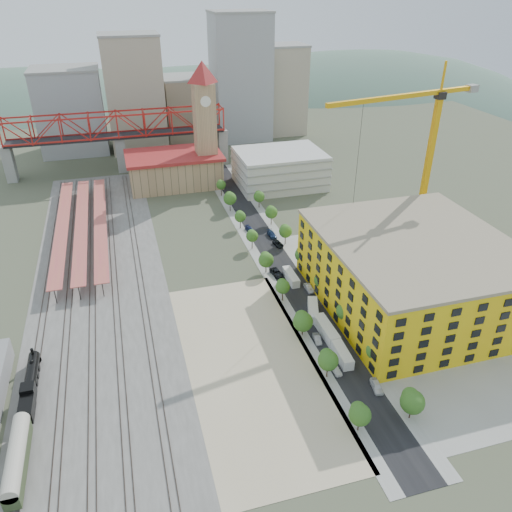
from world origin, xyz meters
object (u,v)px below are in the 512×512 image
object	(u,v)px
site_trailer_b	(326,330)
locomotive	(31,383)
site_trailer_a	(341,353)
car_0	(336,370)
site_trailer_c	(313,310)
construction_building	(413,272)
clock_tower	(204,113)
coach	(17,459)
site_trailer_d	(291,277)
tower_crane	(424,140)

from	to	relation	value
site_trailer_b	locomotive	bearing A→B (deg)	179.58
site_trailer_a	car_0	world-z (taller)	site_trailer_a
site_trailer_c	car_0	xyz separation A→B (m)	(-3.00, -21.24, -0.58)
construction_building	site_trailer_b	size ratio (longest dim) A/B	4.92
clock_tower	construction_building	bearing A→B (deg)	-71.22
clock_tower	site_trailer_b	distance (m)	110.30
coach	site_trailer_d	world-z (taller)	coach
locomotive	tower_crane	size ratio (longest dim) A/B	0.37
tower_crane	site_trailer_b	distance (m)	64.81
construction_building	locomotive	distance (m)	92.56
locomotive	car_0	world-z (taller)	locomotive
site_trailer_c	site_trailer_d	size ratio (longest dim) A/B	1.04
tower_crane	site_trailer_c	world-z (taller)	tower_crane
tower_crane	site_trailer_c	xyz separation A→B (m)	(-42.92, -27.30, -32.83)
construction_building	site_trailer_b	xyz separation A→B (m)	(-26.00, -6.58, -8.00)
car_0	site_trailer_c	bearing A→B (deg)	79.16
coach	tower_crane	world-z (taller)	tower_crane
coach	tower_crane	xyz separation A→B (m)	(108.92, 56.16, 31.23)
construction_building	tower_crane	size ratio (longest dim) A/B	0.92
tower_crane	car_0	xyz separation A→B (m)	(-45.92, -48.54, -33.41)
coach	site_trailer_a	distance (m)	67.05
construction_building	coach	size ratio (longest dim) A/B	2.97
clock_tower	locomotive	bearing A→B (deg)	-118.49
site_trailer_b	site_trailer_a	bearing A→B (deg)	-90.69
construction_building	site_trailer_a	distance (m)	31.14
coach	locomotive	bearing A→B (deg)	90.00
construction_building	site_trailer_c	xyz separation A→B (m)	(-26.00, 2.05, -8.16)
locomotive	site_trailer_d	distance (m)	70.84
site_trailer_c	car_0	world-z (taller)	site_trailer_c
site_trailer_b	coach	bearing A→B (deg)	-163.65
construction_building	site_trailer_a	world-z (taller)	construction_building
site_trailer_a	site_trailer_d	world-z (taller)	site_trailer_a
site_trailer_b	site_trailer_d	size ratio (longest dim) A/B	1.17
locomotive	tower_crane	xyz separation A→B (m)	(108.92, 36.24, 32.17)
clock_tower	car_0	world-z (taller)	clock_tower
site_trailer_d	coach	bearing A→B (deg)	-145.30
tower_crane	site_trailer_b	xyz separation A→B (m)	(-42.92, -35.92, -32.67)
car_0	construction_building	bearing A→B (deg)	30.70
coach	site_trailer_d	xyz separation A→B (m)	(66.00, 45.64, -1.64)
construction_building	site_trailer_c	distance (m)	27.33
clock_tower	coach	bearing A→B (deg)	-114.58
site_trailer_a	site_trailer_c	size ratio (longest dim) A/B	1.03
site_trailer_b	site_trailer_d	distance (m)	25.41
construction_building	locomotive	bearing A→B (deg)	-175.72
locomotive	coach	size ratio (longest dim) A/B	1.20
site_trailer_d	construction_building	bearing A→B (deg)	-35.88
site_trailer_b	site_trailer_c	distance (m)	8.63
clock_tower	site_trailer_c	size ratio (longest dim) A/B	5.70
locomotive	site_trailer_d	xyz separation A→B (m)	(66.00, 25.72, -0.71)
tower_crane	car_0	size ratio (longest dim) A/B	14.04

